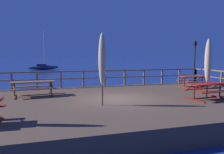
% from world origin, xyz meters
% --- Properties ---
extents(ground_plane, '(600.00, 600.00, 0.00)m').
position_xyz_m(ground_plane, '(0.00, 0.00, 0.00)').
color(ground_plane, navy).
extents(wooden_deck, '(16.57, 9.82, 0.78)m').
position_xyz_m(wooden_deck, '(0.00, 0.00, 0.39)').
color(wooden_deck, brown).
rests_on(wooden_deck, ground).
extents(railing_waterside_far, '(16.37, 0.10, 1.09)m').
position_xyz_m(railing_waterside_far, '(0.00, 4.76, 1.52)').
color(railing_waterside_far, brown).
rests_on(railing_waterside_far, wooden_deck).
extents(picnic_table_mid_right, '(2.11, 1.58, 0.78)m').
position_xyz_m(picnic_table_mid_right, '(4.14, -1.45, 1.34)').
color(picnic_table_mid_right, maroon).
rests_on(picnic_table_mid_right, wooden_deck).
extents(picnic_table_mid_left, '(2.30, 1.60, 0.78)m').
position_xyz_m(picnic_table_mid_left, '(-3.90, 2.03, 1.35)').
color(picnic_table_mid_left, brown).
rests_on(picnic_table_mid_left, wooden_deck).
extents(picnic_table_mid_centre, '(1.76, 1.51, 0.78)m').
position_xyz_m(picnic_table_mid_centre, '(6.06, 2.24, 1.33)').
color(picnic_table_mid_centre, '#993819').
rests_on(picnic_table_mid_centre, wooden_deck).
extents(patio_umbrella_short_mid, '(0.32, 0.32, 2.90)m').
position_xyz_m(patio_umbrella_short_mid, '(4.10, -1.47, 2.63)').
color(patio_umbrella_short_mid, '#4C3828').
rests_on(patio_umbrella_short_mid, wooden_deck).
extents(patio_umbrella_tall_back_right, '(0.32, 0.32, 3.05)m').
position_xyz_m(patio_umbrella_tall_back_right, '(-1.06, -1.26, 2.72)').
color(patio_umbrella_tall_back_right, '#4C3828').
rests_on(patio_umbrella_tall_back_right, wooden_deck).
extents(lamp_post_hooked, '(0.49, 0.58, 3.20)m').
position_xyz_m(lamp_post_hooked, '(7.46, 4.06, 2.89)').
color(lamp_post_hooked, black).
rests_on(lamp_post_hooked, wooden_deck).
extents(sailboat_distant, '(6.02, 1.76, 7.72)m').
position_xyz_m(sailboat_distant, '(-2.59, 37.97, 0.51)').
color(sailboat_distant, navy).
rests_on(sailboat_distant, ground).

